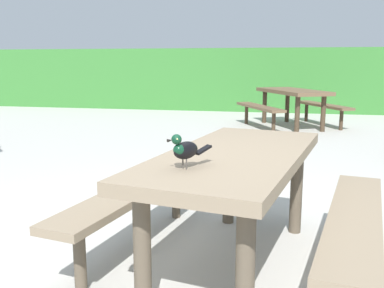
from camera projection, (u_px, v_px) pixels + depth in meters
ground_plane at (201, 272)px, 2.66m from camera, size 60.00×60.00×0.00m
hedge_wall at (268, 79)px, 11.64m from camera, size 28.00×1.46×1.63m
picnic_table_foreground at (235, 181)px, 2.66m from camera, size 1.96×1.99×0.74m
bird_grackle at (184, 149)px, 2.17m from camera, size 0.19×0.25×0.18m
picnic_table_mid_right at (292, 99)px, 8.54m from camera, size 2.28×2.29×0.74m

